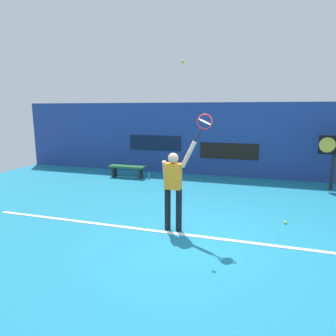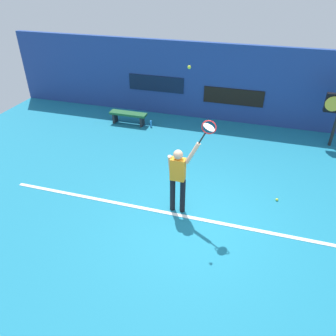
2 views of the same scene
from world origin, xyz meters
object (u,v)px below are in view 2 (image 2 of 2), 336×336
at_px(court_bench, 128,115).
at_px(spare_ball, 277,200).
at_px(tennis_player, 178,176).
at_px(water_bottle, 151,124).
at_px(tennis_racket, 208,129).
at_px(tennis_ball, 189,67).

distance_m(court_bench, spare_ball, 6.39).
distance_m(tennis_player, water_bottle, 5.00).
height_order(tennis_player, tennis_racket, tennis_racket).
distance_m(tennis_ball, court_bench, 6.25).
height_order(tennis_player, spare_ball, tennis_player).
bearing_deg(spare_ball, water_bottle, 144.31).
bearing_deg(water_bottle, tennis_player, -63.02).
bearing_deg(tennis_player, tennis_ball, 31.32).
bearing_deg(tennis_player, tennis_racket, -0.39).
distance_m(court_bench, water_bottle, 0.91).
bearing_deg(tennis_racket, spare_ball, 32.42).
bearing_deg(tennis_racket, water_bottle, 123.02).
relative_size(water_bottle, spare_ball, 3.53).
xyz_separation_m(tennis_player, tennis_racket, (0.62, -0.00, 1.29)).
height_order(tennis_racket, tennis_ball, tennis_ball).
bearing_deg(tennis_player, court_bench, 125.42).
xyz_separation_m(tennis_player, spare_ball, (2.35, 1.09, -0.98)).
bearing_deg(water_bottle, court_bench, -180.00).
relative_size(tennis_ball, water_bottle, 0.28).
relative_size(court_bench, spare_ball, 20.59).
distance_m(tennis_player, tennis_ball, 2.49).
height_order(tennis_ball, spare_ball, tennis_ball).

